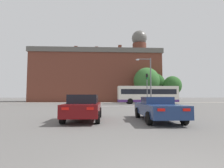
{
  "coord_description": "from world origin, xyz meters",
  "views": [
    {
      "loc": [
        -1.15,
        -2.56,
        1.35
      ],
      "look_at": [
        0.22,
        25.29,
        3.34
      ],
      "focal_mm": 28.0,
      "sensor_mm": 36.0,
      "label": 1
    }
  ],
  "objects_px": {
    "car_roadster_right": "(157,108)",
    "traffic_light_far_right": "(135,91)",
    "pedestrian_waiting": "(125,98)",
    "bus_crossing_lead": "(147,94)",
    "street_lamp_junction": "(148,76)",
    "car_saloon_left": "(84,107)",
    "traffic_light_near_right": "(147,84)"
  },
  "relations": [
    {
      "from": "traffic_light_near_right",
      "to": "traffic_light_far_right",
      "type": "bearing_deg",
      "value": 87.16
    },
    {
      "from": "car_roadster_right",
      "to": "traffic_light_far_right",
      "type": "relative_size",
      "value": 1.3
    },
    {
      "from": "traffic_light_far_right",
      "to": "bus_crossing_lead",
      "type": "bearing_deg",
      "value": -79.8
    },
    {
      "from": "bus_crossing_lead",
      "to": "street_lamp_junction",
      "type": "xyz_separation_m",
      "value": [
        -1.79,
        -7.57,
        2.44
      ]
    },
    {
      "from": "traffic_light_near_right",
      "to": "street_lamp_junction",
      "type": "height_order",
      "value": "street_lamp_junction"
    },
    {
      "from": "car_saloon_left",
      "to": "street_lamp_junction",
      "type": "bearing_deg",
      "value": 62.86
    },
    {
      "from": "car_saloon_left",
      "to": "car_roadster_right",
      "type": "distance_m",
      "value": 4.17
    },
    {
      "from": "car_saloon_left",
      "to": "bus_crossing_lead",
      "type": "bearing_deg",
      "value": 67.7
    },
    {
      "from": "car_saloon_left",
      "to": "bus_crossing_lead",
      "type": "distance_m",
      "value": 23.31
    },
    {
      "from": "street_lamp_junction",
      "to": "car_saloon_left",
      "type": "bearing_deg",
      "value": -117.9
    },
    {
      "from": "traffic_light_near_right",
      "to": "traffic_light_far_right",
      "type": "relative_size",
      "value": 1.25
    },
    {
      "from": "bus_crossing_lead",
      "to": "pedestrian_waiting",
      "type": "distance_m",
      "value": 7.7
    },
    {
      "from": "car_roadster_right",
      "to": "pedestrian_waiting",
      "type": "bearing_deg",
      "value": 87.19
    },
    {
      "from": "car_saloon_left",
      "to": "pedestrian_waiting",
      "type": "height_order",
      "value": "pedestrian_waiting"
    },
    {
      "from": "bus_crossing_lead",
      "to": "traffic_light_far_right",
      "type": "height_order",
      "value": "traffic_light_far_right"
    },
    {
      "from": "pedestrian_waiting",
      "to": "street_lamp_junction",
      "type": "bearing_deg",
      "value": 10.75
    },
    {
      "from": "car_roadster_right",
      "to": "car_saloon_left",
      "type": "bearing_deg",
      "value": 175.19
    },
    {
      "from": "bus_crossing_lead",
      "to": "traffic_light_far_right",
      "type": "xyz_separation_m",
      "value": [
        -1.16,
        6.47,
        0.76
      ]
    },
    {
      "from": "car_roadster_right",
      "to": "traffic_light_far_right",
      "type": "xyz_separation_m",
      "value": [
        3.81,
        28.29,
        1.81
      ]
    },
    {
      "from": "car_roadster_right",
      "to": "pedestrian_waiting",
      "type": "height_order",
      "value": "pedestrian_waiting"
    },
    {
      "from": "traffic_light_far_right",
      "to": "pedestrian_waiting",
      "type": "bearing_deg",
      "value": 168.34
    },
    {
      "from": "bus_crossing_lead",
      "to": "street_lamp_junction",
      "type": "distance_m",
      "value": 8.15
    },
    {
      "from": "pedestrian_waiting",
      "to": "bus_crossing_lead",
      "type": "bearing_deg",
      "value": 30.31
    },
    {
      "from": "pedestrian_waiting",
      "to": "traffic_light_far_right",
      "type": "bearing_deg",
      "value": 83.11
    },
    {
      "from": "car_roadster_right",
      "to": "bus_crossing_lead",
      "type": "xyz_separation_m",
      "value": [
        4.98,
        21.81,
        1.04
      ]
    },
    {
      "from": "street_lamp_junction",
      "to": "pedestrian_waiting",
      "type": "xyz_separation_m",
      "value": [
        -1.52,
        14.48,
        -3.21
      ]
    },
    {
      "from": "traffic_light_near_right",
      "to": "pedestrian_waiting",
      "type": "bearing_deg",
      "value": 95.91
    },
    {
      "from": "car_saloon_left",
      "to": "pedestrian_waiting",
      "type": "xyz_separation_m",
      "value": [
        5.82,
        28.34,
        0.21
      ]
    },
    {
      "from": "traffic_light_near_right",
      "to": "bus_crossing_lead",
      "type": "bearing_deg",
      "value": 75.66
    },
    {
      "from": "traffic_light_far_right",
      "to": "car_roadster_right",
      "type": "bearing_deg",
      "value": -97.68
    },
    {
      "from": "pedestrian_waiting",
      "to": "traffic_light_near_right",
      "type": "bearing_deg",
      "value": 10.67
    },
    {
      "from": "traffic_light_near_right",
      "to": "street_lamp_junction",
      "type": "xyz_separation_m",
      "value": [
        0.06,
        -0.36,
        1.11
      ]
    }
  ]
}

